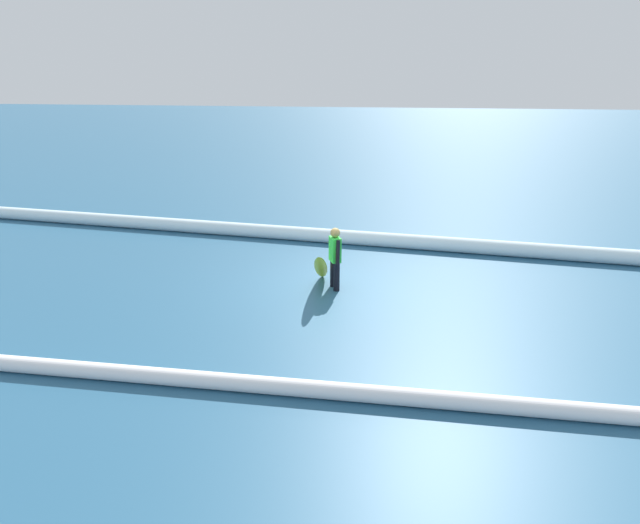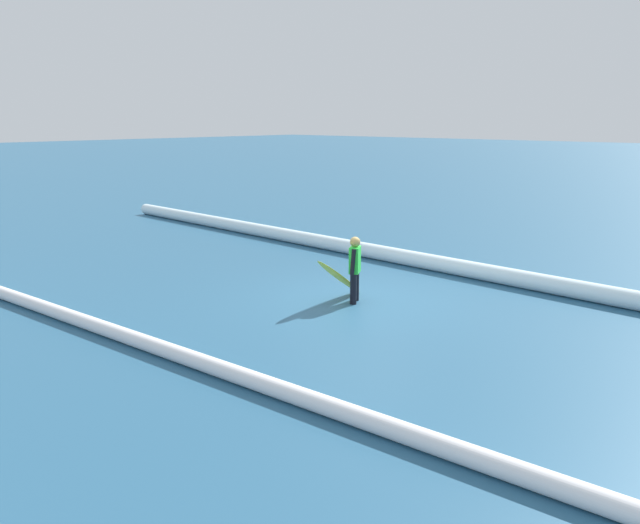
% 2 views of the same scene
% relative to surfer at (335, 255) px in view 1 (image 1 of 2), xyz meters
% --- Properties ---
extents(ground_plane, '(195.10, 195.10, 0.00)m').
position_rel_surfer_xyz_m(ground_plane, '(0.06, -0.21, -0.80)').
color(ground_plane, '#295B7D').
extents(surfer, '(0.34, 0.53, 1.43)m').
position_rel_surfer_xyz_m(surfer, '(0.00, 0.00, 0.00)').
color(surfer, black).
rests_on(surfer, ground_plane).
extents(surfboard, '(0.59, 1.78, 1.10)m').
position_rel_surfer_xyz_m(surfboard, '(0.29, 0.15, -0.27)').
color(surfboard, yellow).
rests_on(surfboard, ground_plane).
extents(wave_crest_foreground, '(23.96, 1.39, 0.42)m').
position_rel_surfer_xyz_m(wave_crest_foreground, '(2.41, -3.70, -0.59)').
color(wave_crest_foreground, white).
rests_on(wave_crest_foreground, ground_plane).
extents(wave_crest_midground, '(19.57, 1.55, 0.27)m').
position_rel_surfer_xyz_m(wave_crest_midground, '(-0.77, 4.50, -0.66)').
color(wave_crest_midground, white).
rests_on(wave_crest_midground, ground_plane).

